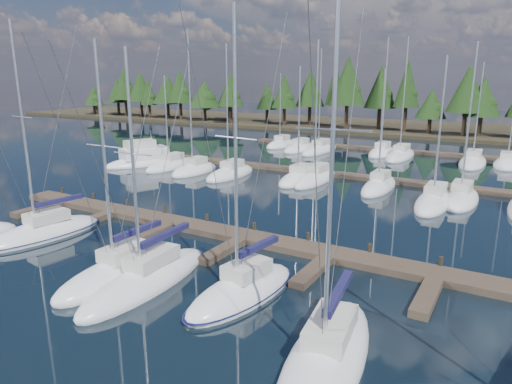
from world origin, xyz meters
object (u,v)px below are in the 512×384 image
Objects in this scene: front_sailboat_2 at (121,272)px; front_sailboat_5 at (327,357)px; front_sailboat_1 at (43,233)px; main_dock at (242,240)px; motor_yacht_left at (144,160)px; front_sailboat_4 at (243,291)px; front_sailboat_3 at (148,279)px.

front_sailboat_5 is (12.58, -1.63, 0.02)m from front_sailboat_2.
front_sailboat_5 is at bearing -9.21° from front_sailboat_1.
main_dock is 8.30m from front_sailboat_2.
front_sailboat_1 is 0.91× the size of front_sailboat_5.
front_sailboat_5 is 1.53× the size of motor_yacht_left.
front_sailboat_2 is at bearing -168.43° from front_sailboat_4.
front_sailboat_1 is 26.12m from motor_yacht_left.
front_sailboat_5 is at bearing -7.38° from front_sailboat_2.
front_sailboat_4 is at bearing -57.66° from main_dock.
front_sailboat_3 is 34.42m from motor_yacht_left.
front_sailboat_2 is 12.68m from front_sailboat_5.
front_sailboat_5 is at bearing -8.91° from front_sailboat_3.
motor_yacht_left is (-12.57, 22.90, 0.26)m from front_sailboat_1.
main_dock is 13.50m from front_sailboat_5.
front_sailboat_3 is 1.20× the size of motor_yacht_left.
front_sailboat_5 is (10.63, -1.67, 0.02)m from front_sailboat_3.
main_dock is at bearing 122.34° from front_sailboat_4.
motor_yacht_left is (-34.51, 26.46, 0.25)m from front_sailboat_5.
front_sailboat_5 reaches higher than front_sailboat_2.
front_sailboat_1 is at bearing -61.24° from motor_yacht_left.
main_dock is 30.12m from motor_yacht_left.
main_dock is 7.80m from front_sailboat_3.
front_sailboat_1 is at bearing 178.21° from front_sailboat_4.
motor_yacht_left is at bearing 118.76° from front_sailboat_1.
front_sailboat_5 reaches higher than front_sailboat_4.
front_sailboat_3 is at bearing 171.09° from front_sailboat_5.
front_sailboat_2 is at bearing 172.62° from front_sailboat_5.
front_sailboat_4 reaches higher than main_dock.
main_dock is 3.35× the size of front_sailboat_2.
front_sailboat_4 is 37.15m from motor_yacht_left.
front_sailboat_4 reaches higher than front_sailboat_2.
front_sailboat_5 is at bearing -37.48° from motor_yacht_left.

